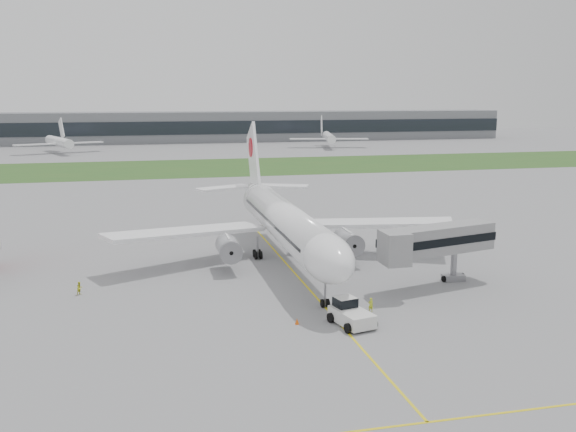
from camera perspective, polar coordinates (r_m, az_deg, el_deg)
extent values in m
plane|color=gray|center=(82.80, 0.36, -4.83)|extent=(600.00, 600.00, 0.00)
cube|color=#275821|center=(199.65, -7.75, 4.30)|extent=(600.00, 50.00, 0.02)
cube|color=slate|center=(308.46, -9.79, 7.81)|extent=(320.00, 22.00, 14.00)
cube|color=black|center=(297.50, -9.65, 7.71)|extent=(320.00, 0.60, 6.00)
cylinder|color=white|center=(85.29, -0.27, -0.49)|extent=(5.00, 38.00, 5.00)
ellipsoid|color=white|center=(66.89, 3.48, -3.68)|extent=(5.00, 11.00, 5.00)
cube|color=black|center=(65.75, 3.74, -3.13)|extent=(3.20, 1.54, 1.14)
cone|color=white|center=(106.39, -2.92, 2.19)|extent=(5.00, 10.53, 6.16)
cube|color=white|center=(85.61, -9.08, -1.41)|extent=(22.13, 13.52, 1.70)
cube|color=white|center=(91.11, 7.45, -0.62)|extent=(22.13, 13.52, 1.70)
cylinder|color=#A7A8AD|center=(82.04, -5.33, -2.86)|extent=(2.70, 5.20, 2.70)
cylinder|color=#A7A8AD|center=(85.61, 5.34, -2.28)|extent=(2.70, 5.20, 2.70)
cube|color=white|center=(107.21, -3.09, 5.00)|extent=(0.45, 10.90, 12.76)
cylinder|color=#B50A1A|center=(108.01, -3.19, 6.11)|extent=(0.60, 3.20, 3.20)
cube|color=white|center=(108.02, -5.77, 2.50)|extent=(9.54, 6.34, 0.35)
cube|color=white|center=(109.73, -0.58, 2.68)|extent=(9.54, 6.34, 0.35)
cylinder|color=gray|center=(68.48, 3.32, -6.86)|extent=(0.24, 0.24, 3.10)
cylinder|color=black|center=(88.64, -2.72, -3.42)|extent=(1.40, 1.10, 1.10)
cylinder|color=black|center=(89.98, 1.30, -3.19)|extent=(1.40, 1.10, 1.10)
cube|color=silver|center=(63.75, 5.71, -8.91)|extent=(3.75, 5.35, 1.30)
cube|color=silver|center=(64.44, 5.11, -7.67)|extent=(2.29, 2.13, 1.08)
cube|color=black|center=(64.42, 5.11, -7.62)|extent=(2.36, 2.20, 0.92)
cylinder|color=black|center=(64.46, 3.81, -9.01)|extent=(0.59, 1.03, 0.97)
cylinder|color=black|center=(65.91, 6.03, -8.60)|extent=(0.59, 1.03, 0.97)
cylinder|color=black|center=(61.87, 5.35, -9.90)|extent=(0.59, 1.03, 0.97)
cylinder|color=black|center=(63.37, 7.62, -9.44)|extent=(0.59, 1.03, 0.97)
cube|color=gray|center=(77.01, 13.13, -2.05)|extent=(15.29, 6.76, 3.21)
cube|color=black|center=(77.01, 13.13, -2.05)|extent=(15.52, 6.91, 0.96)
cube|color=gray|center=(71.95, 9.45, -2.81)|extent=(2.78, 3.63, 3.63)
cylinder|color=gray|center=(80.29, 14.52, -4.18)|extent=(0.75, 0.75, 4.06)
cube|color=gray|center=(80.73, 14.47, -5.31)|extent=(2.85, 2.08, 0.75)
cylinder|color=black|center=(79.84, 13.72, -5.46)|extent=(0.49, 0.80, 0.75)
cylinder|color=black|center=(81.63, 15.20, -5.17)|extent=(0.49, 0.80, 0.75)
cone|color=#E1520B|center=(63.92, 0.81, -9.34)|extent=(0.44, 0.44, 0.60)
cone|color=#E1520B|center=(65.03, 4.85, -9.03)|extent=(0.41, 0.41, 0.57)
imported|color=#C2D423|center=(67.66, 7.36, -7.85)|extent=(0.60, 0.43, 1.55)
imported|color=gold|center=(76.43, -18.03, -6.12)|extent=(0.93, 0.92, 1.52)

